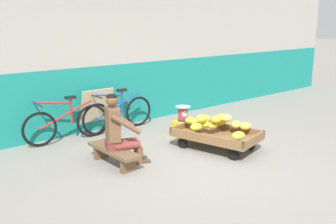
# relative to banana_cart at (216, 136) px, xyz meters

# --- Properties ---
(ground_plane) EXTENTS (80.00, 80.00, 0.00)m
(ground_plane) POSITION_rel_banana_cart_xyz_m (-0.68, -0.54, -0.24)
(ground_plane) COLOR gray
(back_wall) EXTENTS (16.00, 0.30, 2.86)m
(back_wall) POSITION_rel_banana_cart_xyz_m (-0.68, 2.54, 1.19)
(back_wall) COLOR #19847A
(back_wall) RESTS_ON ground
(banana_cart) EXTENTS (1.16, 1.60, 0.36)m
(banana_cart) POSITION_rel_banana_cart_xyz_m (0.00, 0.00, 0.00)
(banana_cart) COLOR brown
(banana_cart) RESTS_ON ground
(banana_pile) EXTENTS (0.95, 1.42, 0.26)m
(banana_pile) POSITION_rel_banana_cart_xyz_m (0.03, 0.07, 0.22)
(banana_pile) COLOR yellow
(banana_pile) RESTS_ON banana_cart
(low_bench) EXTENTS (0.32, 1.11, 0.27)m
(low_bench) POSITION_rel_banana_cart_xyz_m (-1.80, 0.51, -0.04)
(low_bench) COLOR brown
(low_bench) RESTS_ON ground
(vendor_seated) EXTENTS (0.73, 0.60, 1.14)m
(vendor_seated) POSITION_rel_banana_cart_xyz_m (-1.72, 0.48, 0.33)
(vendor_seated) COLOR brown
(vendor_seated) RESTS_ON ground
(plastic_crate) EXTENTS (0.36, 0.28, 0.30)m
(plastic_crate) POSITION_rel_banana_cart_xyz_m (0.07, 0.97, -0.09)
(plastic_crate) COLOR gold
(plastic_crate) RESTS_ON ground
(weighing_scale) EXTENTS (0.30, 0.30, 0.29)m
(weighing_scale) POSITION_rel_banana_cart_xyz_m (0.07, 0.97, 0.21)
(weighing_scale) COLOR #28282D
(weighing_scale) RESTS_ON plastic_crate
(bicycle_near_left) EXTENTS (1.66, 0.48, 0.86)m
(bicycle_near_left) POSITION_rel_banana_cart_xyz_m (-1.83, 2.09, 0.11)
(bicycle_near_left) COLOR black
(bicycle_near_left) RESTS_ON ground
(bicycle_far_left) EXTENTS (1.66, 0.48, 0.86)m
(bicycle_far_left) POSITION_rel_banana_cart_xyz_m (-0.69, 2.10, 0.11)
(bicycle_far_left) COLOR black
(bicycle_far_left) RESTS_ON ground
(sign_board) EXTENTS (0.70, 0.23, 0.88)m
(sign_board) POSITION_rel_banana_cart_xyz_m (-1.06, 2.34, 0.20)
(sign_board) COLOR #C6B289
(sign_board) RESTS_ON ground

